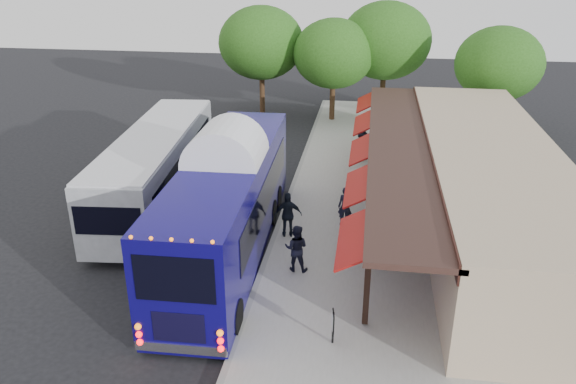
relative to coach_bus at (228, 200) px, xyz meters
The scene contains 15 objects.
ground 2.63m from the coach_bus, ahead, with size 90.00×90.00×0.00m, color black.
sidewalk 7.85m from the coach_bus, 31.36° to the left, with size 10.00×40.00×0.15m, color #9E9B93.
curb 4.71m from the coach_bus, 69.11° to the left, with size 0.20×40.00×0.16m, color gray.
station_shelter 10.59m from the coach_bus, 21.79° to the left, with size 8.15×20.00×3.60m.
coach_bus is the anchor object (origin of this frame).
city_bus 5.98m from the coach_bus, 136.55° to the left, with size 3.77×12.56×3.33m.
ped_a 5.18m from the coach_bus, 32.78° to the left, with size 0.60×0.39×1.64m, color black.
ped_b 3.18m from the coach_bus, 23.18° to the right, with size 0.85×0.66×1.74m, color black.
ped_c 2.71m from the coach_bus, 33.95° to the left, with size 1.09×0.45×1.86m, color black.
ped_d 11.76m from the coach_bus, 66.62° to the left, with size 1.14×0.65×1.76m, color black.
sign_board 6.79m from the coach_bus, 49.59° to the right, with size 0.11×0.48×1.05m.
tree_left 19.09m from the coach_bus, 82.52° to the left, with size 5.32×5.32×6.81m.
tree_mid 21.58m from the coach_bus, 74.26° to the left, with size 6.07×6.07×7.77m.
tree_right 21.27m from the coach_bus, 53.66° to the left, with size 5.23×5.23×6.69m.
tree_far 20.24m from the coach_bus, 97.32° to the left, with size 5.81×5.81×7.44m.
Camera 1 is at (3.55, -18.37, 10.65)m, focal length 35.00 mm.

